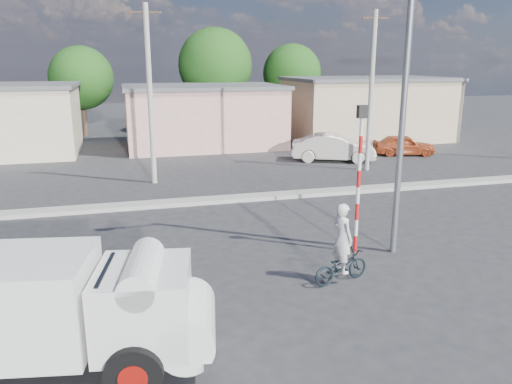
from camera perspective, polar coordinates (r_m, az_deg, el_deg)
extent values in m
plane|color=#2B2B2D|center=(13.02, 1.26, -10.49)|extent=(120.00, 120.00, 0.00)
cube|color=#99968E|center=(20.33, -5.10, -0.94)|extent=(40.00, 0.80, 0.16)
cylinder|color=black|center=(9.07, -13.76, -19.54)|extent=(1.04, 0.46, 1.00)
cylinder|color=#AA120C|center=(9.07, -13.76, -19.54)|extent=(0.54, 0.41, 0.49)
cylinder|color=black|center=(10.69, -12.25, -13.79)|extent=(1.04, 0.46, 1.00)
cylinder|color=#AA120C|center=(10.69, -12.25, -13.79)|extent=(0.54, 0.41, 0.49)
cube|color=black|center=(10.19, -22.48, -15.70)|extent=(4.33, 1.90, 0.16)
cube|color=white|center=(9.48, -12.64, -12.42)|extent=(1.94, 2.13, 1.41)
cylinder|color=white|center=(9.60, -7.77, -14.59)|extent=(1.31, 2.01, 1.00)
cylinder|color=white|center=(9.21, -12.87, -8.88)|extent=(0.95, 1.95, 0.64)
cube|color=silver|center=(9.77, -5.46, -16.43)|extent=(0.47, 1.95, 0.26)
cube|color=black|center=(9.41, -16.70, -10.14)|extent=(0.34, 1.54, 0.64)
imported|color=black|center=(13.15, 9.68, -8.39)|extent=(1.73, 0.97, 0.86)
imported|color=silver|center=(12.97, 9.77, -6.44)|extent=(0.59, 0.75, 1.82)
imported|color=beige|center=(28.89, 8.83, 5.04)|extent=(4.98, 3.23, 1.55)
imported|color=#A8411D|center=(31.72, 16.53, 5.19)|extent=(3.93, 2.43, 1.25)
cylinder|color=red|center=(15.31, 11.27, -5.81)|extent=(0.11, 0.11, 0.50)
cylinder|color=white|center=(15.15, 11.37, -4.03)|extent=(0.11, 0.11, 0.50)
cylinder|color=red|center=(15.00, 11.46, -2.22)|extent=(0.11, 0.11, 0.50)
cylinder|color=white|center=(14.86, 11.56, -0.38)|extent=(0.11, 0.11, 0.50)
cylinder|color=red|center=(14.74, 11.66, 1.50)|extent=(0.11, 0.11, 0.50)
cylinder|color=white|center=(14.64, 11.76, 3.40)|extent=(0.11, 0.11, 0.50)
cylinder|color=red|center=(14.55, 11.86, 5.33)|extent=(0.11, 0.11, 0.50)
cylinder|color=white|center=(14.48, 11.97, 7.28)|extent=(0.11, 0.11, 0.50)
cube|color=black|center=(14.44, 12.06, 8.98)|extent=(0.28, 0.18, 0.36)
cylinder|color=slate|center=(14.68, 16.55, 10.04)|extent=(0.18, 0.18, 9.00)
cube|color=tan|center=(33.92, -6.05, 8.47)|extent=(10.00, 7.00, 3.80)
cube|color=#59595B|center=(33.76, -6.14, 11.87)|extent=(10.30, 7.30, 0.24)
cube|color=tan|center=(37.70, 12.49, 9.13)|extent=(11.00, 7.00, 4.20)
cube|color=#59595B|center=(37.56, 12.68, 12.50)|extent=(11.30, 7.30, 0.24)
cylinder|color=#38281E|center=(40.56, -19.04, 8.53)|extent=(0.36, 0.36, 3.47)
sphere|color=#265B1B|center=(40.40, -19.35, 12.20)|extent=(4.71, 4.71, 4.71)
cylinder|color=#38281E|center=(40.12, -4.60, 9.74)|extent=(0.36, 0.36, 4.20)
sphere|color=#265B1B|center=(39.97, -4.69, 14.24)|extent=(5.70, 5.70, 5.70)
cylinder|color=#38281E|center=(43.87, 4.07, 9.81)|extent=(0.36, 0.36, 3.64)
sphere|color=#265B1B|center=(43.73, 4.13, 13.37)|extent=(4.94, 4.94, 4.94)
cylinder|color=#99968E|center=(23.38, -12.01, 10.61)|extent=(0.24, 0.24, 8.00)
cube|color=#38281E|center=(23.42, -12.51, 19.42)|extent=(1.40, 0.08, 0.08)
cylinder|color=#99968E|center=(26.41, 13.01, 10.99)|extent=(0.24, 0.24, 8.00)
cube|color=#38281E|center=(26.44, 13.48, 18.79)|extent=(1.40, 0.08, 0.08)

